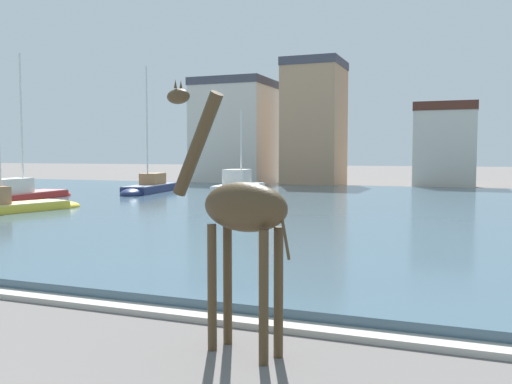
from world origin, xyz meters
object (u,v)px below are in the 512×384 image
(sailboat_yellow, at_px, (0,209))
(sailboat_red, at_px, (23,195))
(giraffe_statue, at_px, (238,212))
(sailboat_white, at_px, (241,187))
(sailboat_navy, at_px, (148,189))

(sailboat_yellow, height_order, sailboat_red, sailboat_red)
(sailboat_red, bearing_deg, giraffe_statue, -39.98)
(sailboat_yellow, distance_m, sailboat_white, 19.98)
(sailboat_red, xyz_separation_m, sailboat_navy, (4.09, 8.21, 0.04))
(sailboat_red, xyz_separation_m, sailboat_white, (9.82, 12.67, 0.07))
(sailboat_yellow, distance_m, sailboat_red, 8.41)
(giraffe_statue, xyz_separation_m, sailboat_navy, (-18.93, 27.50, -1.67))
(giraffe_statue, bearing_deg, sailboat_navy, 124.54)
(sailboat_yellow, relative_size, sailboat_red, 0.97)
(sailboat_navy, bearing_deg, giraffe_statue, -55.46)
(sailboat_navy, height_order, sailboat_white, sailboat_navy)
(giraffe_statue, xyz_separation_m, sailboat_red, (-23.01, 19.29, -1.71))
(sailboat_yellow, xyz_separation_m, sailboat_white, (4.79, 19.40, 0.11))
(sailboat_white, bearing_deg, sailboat_yellow, -103.86)
(sailboat_red, height_order, sailboat_white, sailboat_red)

